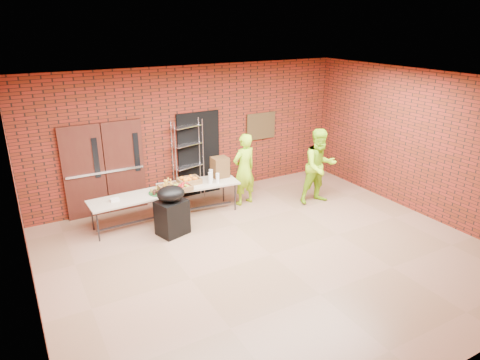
# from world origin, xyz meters

# --- Properties ---
(room) EXTENTS (8.08, 7.08, 3.28)m
(room) POSITION_xyz_m (0.00, 0.00, 1.60)
(room) COLOR #856347
(room) RESTS_ON ground
(double_doors) EXTENTS (1.78, 0.12, 2.10)m
(double_doors) POSITION_xyz_m (-2.20, 3.44, 1.05)
(double_doors) COLOR #421D13
(double_doors) RESTS_ON room
(dark_doorway) EXTENTS (1.10, 0.06, 2.10)m
(dark_doorway) POSITION_xyz_m (0.10, 3.46, 1.05)
(dark_doorway) COLOR black
(dark_doorway) RESTS_ON room
(bronze_plaque) EXTENTS (0.85, 0.04, 0.70)m
(bronze_plaque) POSITION_xyz_m (1.90, 3.45, 1.55)
(bronze_plaque) COLOR #45361B
(bronze_plaque) RESTS_ON room
(wire_rack) EXTENTS (0.77, 0.42, 1.98)m
(wire_rack) POSITION_xyz_m (-0.25, 3.32, 0.99)
(wire_rack) COLOR silver
(wire_rack) RESTS_ON room
(table_left) EXTENTS (1.69, 0.76, 0.68)m
(table_left) POSITION_xyz_m (-1.98, 2.41, 0.63)
(table_left) COLOR #C0AE93
(table_left) RESTS_ON room
(table_right) EXTENTS (1.83, 0.90, 0.73)m
(table_right) POSITION_xyz_m (-0.40, 2.40, 0.67)
(table_right) COLOR #C0AE93
(table_right) RESTS_ON room
(basket_bananas) EXTENTS (0.42, 0.32, 0.13)m
(basket_bananas) POSITION_xyz_m (-1.11, 2.36, 0.78)
(basket_bananas) COLOR olive
(basket_bananas) RESTS_ON table_right
(basket_oranges) EXTENTS (0.48, 0.38, 0.15)m
(basket_oranges) POSITION_xyz_m (-0.58, 2.49, 0.79)
(basket_oranges) COLOR olive
(basket_oranges) RESTS_ON table_right
(basket_apples) EXTENTS (0.41, 0.32, 0.13)m
(basket_apples) POSITION_xyz_m (-0.87, 2.21, 0.78)
(basket_apples) COLOR olive
(basket_apples) RESTS_ON table_right
(muffin_tray) EXTENTS (0.45, 0.45, 0.11)m
(muffin_tray) POSITION_xyz_m (-1.34, 2.37, 0.74)
(muffin_tray) COLOR #155221
(muffin_tray) RESTS_ON table_left
(napkin_box) EXTENTS (0.18, 0.12, 0.06)m
(napkin_box) POSITION_xyz_m (-2.28, 2.40, 0.71)
(napkin_box) COLOR white
(napkin_box) RESTS_ON table_left
(coffee_dispenser) EXTENTS (0.36, 0.32, 0.48)m
(coffee_dispenser) POSITION_xyz_m (0.21, 2.53, 0.96)
(coffee_dispenser) COLOR brown
(coffee_dispenser) RESTS_ON table_right
(cup_stack_front) EXTENTS (0.09, 0.09, 0.26)m
(cup_stack_front) POSITION_xyz_m (-0.18, 2.24, 0.86)
(cup_stack_front) COLOR white
(cup_stack_front) RESTS_ON table_right
(cup_stack_mid) EXTENTS (0.08, 0.08, 0.23)m
(cup_stack_mid) POSITION_xyz_m (-0.02, 2.19, 0.84)
(cup_stack_mid) COLOR white
(cup_stack_mid) RESTS_ON table_right
(cup_stack_back) EXTENTS (0.09, 0.09, 0.27)m
(cup_stack_back) POSITION_xyz_m (-0.09, 2.39, 0.86)
(cup_stack_back) COLOR white
(cup_stack_back) RESTS_ON table_right
(covered_grill) EXTENTS (0.69, 0.63, 1.06)m
(covered_grill) POSITION_xyz_m (-1.31, 1.72, 0.53)
(covered_grill) COLOR black
(covered_grill) RESTS_ON room
(volunteer_woman) EXTENTS (0.70, 0.52, 1.73)m
(volunteer_woman) POSITION_xyz_m (0.76, 2.35, 0.87)
(volunteer_woman) COLOR #91D117
(volunteer_woman) RESTS_ON room
(volunteer_man) EXTENTS (0.95, 0.78, 1.82)m
(volunteer_man) POSITION_xyz_m (2.37, 1.56, 0.91)
(volunteer_man) COLOR #91D117
(volunteer_man) RESTS_ON room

